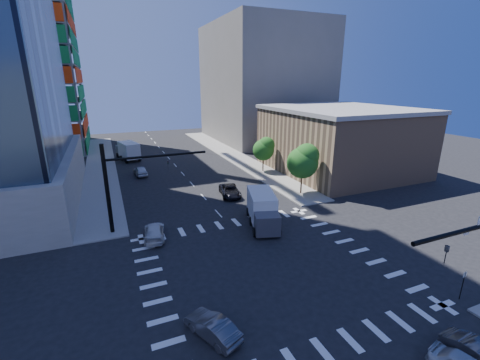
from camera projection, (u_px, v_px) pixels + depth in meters
name	position (u px, v px, depth m)	size (l,w,h in m)	color
ground	(266.00, 266.00, 26.61)	(160.00, 160.00, 0.00)	black
road_markings	(266.00, 266.00, 26.61)	(20.00, 20.00, 0.01)	silver
sidewalk_ne	(231.00, 154.00, 66.41)	(5.00, 60.00, 0.15)	gray
sidewalk_nw	(101.00, 166.00, 57.16)	(5.00, 60.00, 0.15)	gray
construction_building	(3.00, 28.00, 63.63)	(25.16, 34.50, 70.60)	slate
commercial_building	(339.00, 139.00, 53.64)	(20.50, 22.50, 10.60)	#987658
bg_building_ne	(263.00, 83.00, 80.83)	(24.00, 30.00, 28.00)	slate
signal_mast_nw	(123.00, 179.00, 31.39)	(10.20, 0.40, 9.00)	black
tree_south	(304.00, 161.00, 42.12)	(4.16, 4.16, 6.82)	#382316
tree_north	(264.00, 149.00, 53.00)	(3.54, 3.52, 5.78)	#382316
no_parking_sign	(463.00, 282.00, 22.24)	(0.30, 0.06, 2.20)	black
car_nb_far	(230.00, 191.00, 42.68)	(2.36, 5.11, 1.42)	black
car_sb_near	(154.00, 232.00, 31.21)	(1.90, 4.67, 1.36)	silver
car_sb_mid	(141.00, 171.00, 51.86)	(1.81, 4.49, 1.53)	#BABBC2
car_sb_cross	(212.00, 327.00, 19.19)	(1.37, 3.94, 1.30)	#4F4F54
box_truck_near	(263.00, 213.00, 33.67)	(4.51, 6.95, 3.37)	black
box_truck_far	(128.00, 152.00, 62.15)	(4.32, 7.15, 3.50)	black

